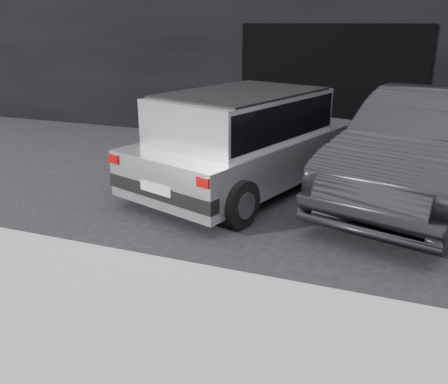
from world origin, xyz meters
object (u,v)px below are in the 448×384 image
(cat_white, at_px, (163,196))
(second_car, at_px, (427,146))
(cat_siamese, at_px, (208,212))
(silver_hatchback, at_px, (246,135))

(cat_white, bearing_deg, second_car, 124.81)
(second_car, relative_size, cat_siamese, 6.40)
(second_car, height_order, cat_siamese, second_car)
(second_car, bearing_deg, cat_white, -137.50)
(silver_hatchback, bearing_deg, cat_white, -102.54)
(cat_siamese, bearing_deg, cat_white, 2.80)
(second_car, distance_m, cat_siamese, 3.52)
(cat_white, bearing_deg, silver_hatchback, 157.11)
(cat_siamese, height_order, cat_white, cat_white)
(second_car, xyz_separation_m, cat_white, (-3.59, -1.82, -0.64))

